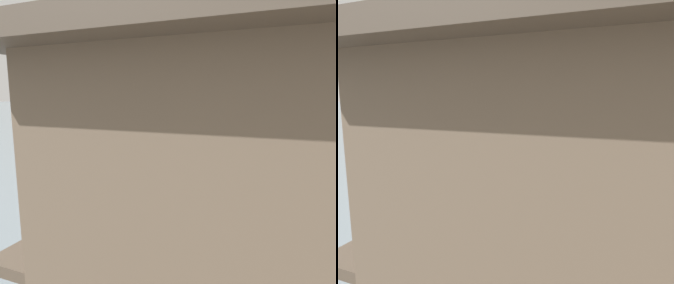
{
  "view_description": "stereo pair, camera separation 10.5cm",
  "coord_description": "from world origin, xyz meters",
  "views": [
    {
      "loc": [
        11.11,
        0.68,
        5.3
      ],
      "look_at": [
        2.8,
        21.39,
        1.73
      ],
      "focal_mm": 31.69,
      "sensor_mm": 36.0,
      "label": 1
    },
    {
      "loc": [
        11.2,
        0.72,
        5.3
      ],
      "look_at": [
        2.8,
        21.39,
        1.73
      ],
      "focal_mm": 31.69,
      "sensor_mm": 36.0,
      "label": 2
    }
  ],
  "objects": [
    {
      "name": "house_waterfront_far",
      "position": [
        10.66,
        33.91,
        3.57
      ],
      "size": [
        5.71,
        6.48,
        6.14
      ],
      "color": "#75604C",
      "rests_on": "riverbank_right"
    },
    {
      "name": "hill_far_west",
      "position": [
        18.64,
        115.81,
        8.66
      ],
      "size": [
        41.63,
        41.63,
        17.31
      ],
      "primitive_type": "cone",
      "color": "#5B6B5B",
      "rests_on": "ground"
    },
    {
      "name": "boat_upstream_distant",
      "position": [
        2.3,
        13.67,
        0.13
      ],
      "size": [
        4.62,
        1.48,
        0.38
      ],
      "color": "#232326",
      "rests_on": "ground"
    },
    {
      "name": "boat_crossing_west",
      "position": [
        5.12,
        33.98,
        0.13
      ],
      "size": [
        1.56,
        3.82,
        0.38
      ],
      "color": "#232326",
      "rests_on": "ground"
    },
    {
      "name": "boat_moored_second",
      "position": [
        -0.45,
        51.76,
        0.26
      ],
      "size": [
        4.2,
        4.73,
        0.76
      ],
      "color": "#423328",
      "rests_on": "ground"
    },
    {
      "name": "boat_moored_nearest",
      "position": [
        4.78,
        18.64,
        0.15
      ],
      "size": [
        1.93,
        4.55,
        0.46
      ],
      "color": "brown",
      "rests_on": "ground"
    },
    {
      "name": "mooring_post_dock_mid",
      "position": [
        7.19,
        16.64,
        1.04
      ],
      "size": [
        0.2,
        0.2,
        0.95
      ],
      "primitive_type": "cylinder",
      "color": "#473828",
      "rests_on": "riverbank_right"
    },
    {
      "name": "house_waterfront_narrow",
      "position": [
        10.73,
        26.97,
        3.57
      ],
      "size": [
        5.86,
        7.08,
        6.14
      ],
      "color": "#7F705B",
      "rests_on": "riverbank_right"
    },
    {
      "name": "house_waterfront_second",
      "position": [
        10.51,
        12.42,
        3.58
      ],
      "size": [
        5.41,
        5.84,
        6.14
      ],
      "color": "brown",
      "rests_on": "riverbank_right"
    },
    {
      "name": "house_waterfront_tall",
      "position": [
        10.74,
        19.81,
        3.56
      ],
      "size": [
        5.87,
        7.82,
        6.14
      ],
      "color": "#75604C",
      "rests_on": "riverbank_right"
    },
    {
      "name": "house_waterfront_nearest",
      "position": [
        11.12,
        5.79,
        3.57
      ],
      "size": [
        6.63,
        6.51,
        6.14
      ],
      "color": "brown",
      "rests_on": "riverbank_right"
    },
    {
      "name": "house_waterfront_end",
      "position": [
        10.39,
        40.21,
        3.58
      ],
      "size": [
        5.17,
        5.74,
        6.14
      ],
      "color": "gray",
      "rests_on": "riverbank_right"
    },
    {
      "name": "boat_moored_far",
      "position": [
        4.89,
        45.06,
        0.17
      ],
      "size": [
        0.9,
        5.85,
        0.52
      ],
      "color": "brown",
      "rests_on": "ground"
    },
    {
      "name": "boat_midriver_drifting",
      "position": [
        -0.39,
        31.71,
        0.13
      ],
      "size": [
        3.96,
        1.46,
        0.36
      ],
      "color": "#423328",
      "rests_on": "ground"
    },
    {
      "name": "boat_midriver_upstream",
      "position": [
        5.59,
        24.25,
        0.22
      ],
      "size": [
        1.97,
        5.18,
        0.67
      ],
      "color": "brown",
      "rests_on": "ground"
    },
    {
      "name": "mooring_post_dock_near",
      "position": [
        7.19,
        5.86,
        1.04
      ],
      "size": [
        0.2,
        0.2,
        0.94
      ],
      "primitive_type": "cylinder",
      "color": "#473828",
      "rests_on": "riverbank_right"
    },
    {
      "name": "boat_moored_third",
      "position": [
        5.51,
        52.62,
        0.15
      ],
      "size": [
        1.93,
        4.57,
        0.45
      ],
      "color": "brown",
      "rests_on": "ground"
    }
  ]
}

